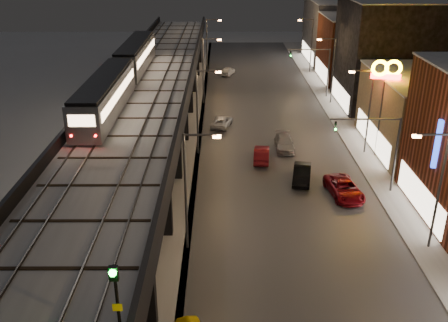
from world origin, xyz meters
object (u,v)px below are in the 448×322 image
object	(u,v)px
car_onc_dark	(344,189)
car_far_white	(228,71)
car_mid_silver	(222,122)
rail_signal	(115,287)
subway_train	(123,72)
car_near_white	(262,155)
car_onc_white	(284,143)
car_onc_silver	(302,174)

from	to	relation	value
car_onc_dark	car_far_white	bearing A→B (deg)	95.38
car_mid_silver	rail_signal	bearing A→B (deg)	98.11
car_far_white	car_onc_dark	xyz separation A→B (m)	(9.73, -44.02, 0.05)
subway_train	car_far_white	bearing A→B (deg)	70.34
subway_train	car_near_white	world-z (taller)	subway_train
rail_signal	car_onc_white	xyz separation A→B (m)	(10.67, 35.06, -8.25)
subway_train	car_far_white	xyz separation A→B (m)	(11.35, 31.76, -7.53)
car_onc_silver	car_onc_dark	xyz separation A→B (m)	(3.28, -2.97, -0.01)
car_far_white	car_onc_dark	world-z (taller)	car_onc_dark
subway_train	car_near_white	size ratio (longest dim) A/B	7.59
subway_train	car_onc_white	bearing A→B (deg)	-4.42
rail_signal	car_onc_white	bearing A→B (deg)	73.07
car_onc_silver	car_onc_dark	bearing A→B (deg)	-31.60
subway_train	car_far_white	size ratio (longest dim) A/B	8.22
rail_signal	car_mid_silver	size ratio (longest dim) A/B	0.74
car_onc_silver	car_onc_dark	distance (m)	4.42
car_near_white	car_onc_silver	distance (m)	5.92
subway_train	rail_signal	distance (m)	36.95
car_far_white	car_near_white	bearing A→B (deg)	113.65
rail_signal	car_mid_silver	xyz separation A→B (m)	(3.91, 42.35, -8.33)
car_near_white	car_mid_silver	size ratio (longest dim) A/B	1.00
car_mid_silver	car_onc_silver	world-z (taller)	car_onc_silver
car_far_white	rail_signal	bearing A→B (deg)	104.69
car_mid_silver	car_onc_dark	xyz separation A→B (m)	(10.76, -18.23, 0.12)
subway_train	rail_signal	bearing A→B (deg)	-80.02
car_onc_dark	car_mid_silver	bearing A→B (deg)	113.48
rail_signal	car_far_white	xyz separation A→B (m)	(4.95, 68.14, -8.25)
rail_signal	car_onc_dark	world-z (taller)	rail_signal
rail_signal	car_onc_white	size ratio (longest dim) A/B	0.69
car_mid_silver	car_far_white	world-z (taller)	car_far_white
subway_train	car_onc_white	size ratio (longest dim) A/B	7.00
car_far_white	car_onc_white	distance (m)	33.57
car_mid_silver	car_onc_white	world-z (taller)	car_onc_white
subway_train	rail_signal	xyz separation A→B (m)	(6.40, -36.38, 0.72)
car_onc_white	car_onc_silver	bearing A→B (deg)	-83.91
car_onc_silver	car_onc_white	world-z (taller)	car_onc_silver
subway_train	car_onc_silver	world-z (taller)	subway_train
subway_train	rail_signal	world-z (taller)	rail_signal
car_onc_dark	car_onc_silver	bearing A→B (deg)	130.75
car_mid_silver	car_onc_dark	bearing A→B (deg)	133.94
car_far_white	car_onc_dark	bearing A→B (deg)	121.30
car_mid_silver	car_far_white	distance (m)	25.81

